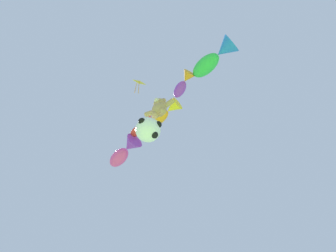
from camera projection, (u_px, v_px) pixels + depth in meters
teddy_bear_kite at (159, 108)px, 12.42m from camera, size 1.60×0.71×1.63m
soccer_ball_kite at (148, 130)px, 11.11m from camera, size 1.19×1.18×1.09m
fish_kite_emerald at (215, 57)px, 13.24m from camera, size 2.61×1.51×1.08m
fish_kite_violet at (183, 83)px, 13.98m from camera, size 1.64×1.35×0.69m
fish_kite_tangerine at (166, 113)px, 14.90m from camera, size 2.21×1.14×0.82m
fish_kite_crimson at (143, 127)px, 15.53m from camera, size 1.72×0.85×0.69m
fish_kite_magenta at (125, 151)px, 15.75m from camera, size 2.52×1.71×1.08m
diamond_kite at (139, 84)px, 16.34m from camera, size 0.58×0.70×2.56m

